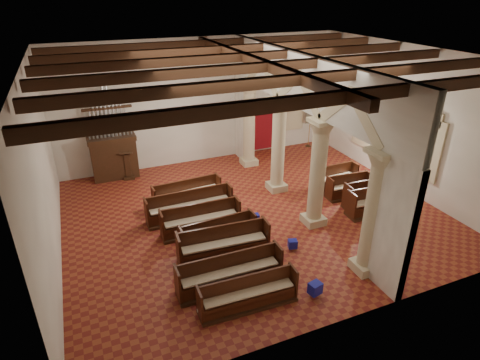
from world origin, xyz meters
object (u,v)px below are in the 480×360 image
at_px(pipe_organ, 113,150).
at_px(aisle_pew_0, 373,205).
at_px(processional_banner, 309,133).
at_px(lectern, 128,167).
at_px(nave_pew_0, 248,297).

distance_m(pipe_organ, aisle_pew_0, 11.47).
distance_m(pipe_organ, processional_banner, 10.38).
height_order(processional_banner, aisle_pew_0, processional_banner).
bearing_deg(lectern, pipe_organ, 154.15).
height_order(nave_pew_0, aisle_pew_0, aisle_pew_0).
relative_size(lectern, processional_banner, 0.60).
xyz_separation_m(pipe_organ, processional_banner, (10.36, -0.01, -0.58)).
relative_size(processional_banner, nave_pew_0, 0.82).
xyz_separation_m(lectern, processional_banner, (9.84, 0.35, 0.21)).
bearing_deg(lectern, processional_banner, 10.93).
xyz_separation_m(processional_banner, nave_pew_0, (-8.08, -10.04, -0.47)).
bearing_deg(nave_pew_0, processional_banner, 53.28).
bearing_deg(pipe_organ, nave_pew_0, -77.20).
relative_size(lectern, nave_pew_0, 0.49).
relative_size(lectern, aisle_pew_0, 0.65).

